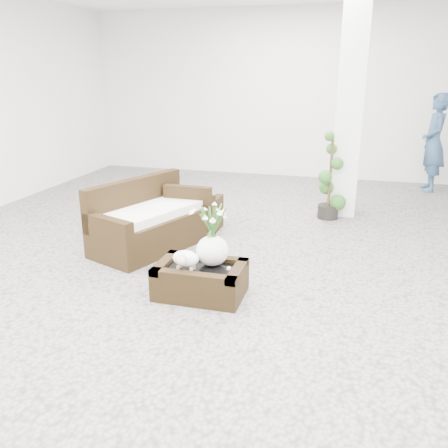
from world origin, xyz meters
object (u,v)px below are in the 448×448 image
(coffee_table, at_px, (201,281))
(armchair, at_px, (195,206))
(loveseat, at_px, (153,215))
(topiary, at_px, (330,177))

(coffee_table, distance_m, armchair, 2.13)
(coffee_table, bearing_deg, loveseat, 131.22)
(coffee_table, height_order, armchair, armchair)
(coffee_table, xyz_separation_m, loveseat, (-1.04, 1.19, 0.28))
(coffee_table, height_order, topiary, topiary)
(loveseat, bearing_deg, armchair, 0.44)
(coffee_table, distance_m, topiary, 3.35)
(armchair, bearing_deg, coffee_table, 111.31)
(coffee_table, relative_size, topiary, 0.67)
(armchair, relative_size, loveseat, 0.44)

